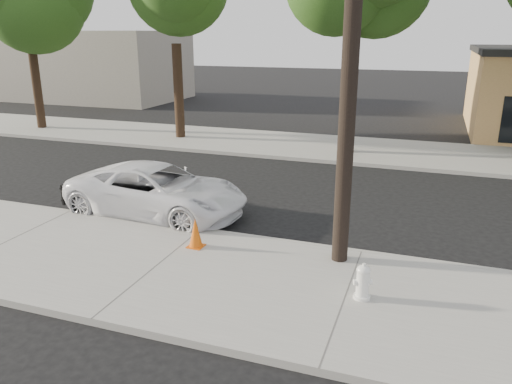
% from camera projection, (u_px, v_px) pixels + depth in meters
% --- Properties ---
extents(ground, '(120.00, 120.00, 0.00)m').
position_uv_depth(ground, '(233.00, 208.00, 14.48)').
color(ground, black).
rests_on(ground, ground).
extents(near_sidewalk, '(90.00, 4.40, 0.15)m').
position_uv_depth(near_sidewalk, '(157.00, 268.00, 10.60)').
color(near_sidewalk, gray).
rests_on(near_sidewalk, ground).
extents(far_sidewalk, '(90.00, 5.00, 0.15)m').
position_uv_depth(far_sidewalk, '(305.00, 146.00, 22.09)').
color(far_sidewalk, gray).
rests_on(far_sidewalk, ground).
extents(curb_near, '(90.00, 0.12, 0.16)m').
position_uv_depth(curb_near, '(202.00, 231.00, 12.57)').
color(curb_near, '#9E9B93').
rests_on(curb_near, ground).
extents(building_far, '(14.00, 8.00, 5.00)m').
position_uv_depth(building_far, '(88.00, 65.00, 38.04)').
color(building_far, gray).
rests_on(building_far, ground).
extents(utility_pole, '(1.40, 0.34, 9.00)m').
position_uv_depth(utility_pole, '(351.00, 41.00, 9.48)').
color(utility_pole, black).
rests_on(utility_pole, near_sidewalk).
extents(tree_b, '(4.34, 4.20, 8.45)m').
position_uv_depth(tree_b, '(177.00, 2.00, 21.69)').
color(tree_b, black).
rests_on(tree_b, far_sidewalk).
extents(police_cruiser, '(5.18, 2.62, 1.41)m').
position_uv_depth(police_cruiser, '(157.00, 190.00, 13.76)').
color(police_cruiser, white).
rests_on(police_cruiser, ground).
extents(fire_hydrant, '(0.36, 0.32, 0.66)m').
position_uv_depth(fire_hydrant, '(363.00, 283.00, 9.17)').
color(fire_hydrant, white).
rests_on(fire_hydrant, near_sidewalk).
extents(traffic_cone, '(0.37, 0.37, 0.70)m').
position_uv_depth(traffic_cone, '(196.00, 233.00, 11.40)').
color(traffic_cone, '#DC580B').
rests_on(traffic_cone, near_sidewalk).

